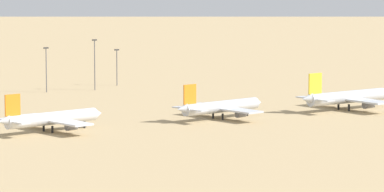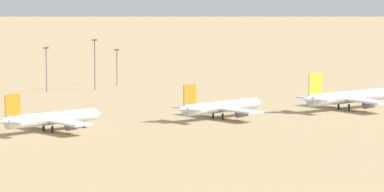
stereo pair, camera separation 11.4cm
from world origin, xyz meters
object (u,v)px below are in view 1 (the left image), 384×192
light_pole_west (117,64)px  light_pole_east (46,66)px  light_pole_mid (95,61)px  parked_jet_orange_3 (220,107)px  parked_jet_orange_2 (51,119)px  parked_jet_yellow_4 (346,97)px

light_pole_west → light_pole_east: bearing=-168.2°
light_pole_mid → light_pole_east: (-17.65, 3.01, -1.20)m
parked_jet_orange_3 → light_pole_west: (20.27, 98.07, 4.38)m
parked_jet_orange_2 → light_pole_east: (40.77, 87.88, 5.56)m
parked_jet_orange_3 → parked_jet_orange_2: bearing=168.1°
light_pole_west → light_pole_east: 32.81m
parked_jet_yellow_4 → light_pole_mid: size_ratio=2.02×
parked_jet_yellow_4 → light_pole_mid: light_pole_mid is taller
parked_jet_orange_3 → parked_jet_yellow_4: parked_jet_yellow_4 is taller
parked_jet_orange_2 → parked_jet_orange_3: bearing=-11.7°
light_pole_west → parked_jet_orange_3: bearing=-101.7°
light_pole_mid → light_pole_east: bearing=170.3°
parked_jet_orange_2 → light_pole_east: light_pole_east is taller
parked_jet_orange_3 → parked_jet_yellow_4: 44.55m
parked_jet_orange_2 → parked_jet_orange_3: (52.60, -3.50, -0.03)m
light_pole_mid → light_pole_east: 17.94m
parked_jet_yellow_4 → light_pole_west: 104.96m
parked_jet_orange_2 → light_pole_mid: (58.41, 84.87, 6.76)m
light_pole_west → light_pole_mid: 17.58m
parked_jet_yellow_4 → light_pole_west: bearing=99.9°
parked_jet_orange_2 → parked_jet_yellow_4: 97.26m
parked_jet_orange_2 → light_pole_east: 97.04m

